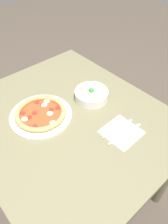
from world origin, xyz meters
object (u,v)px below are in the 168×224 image
at_px(fork, 117,129).
at_px(knife, 123,135).
at_px(bowl, 91,94).
at_px(pizza, 41,114).

relative_size(fork, knife, 0.92).
height_order(bowl, knife, bowl).
height_order(pizza, knife, pizza).
xyz_separation_m(bowl, fork, (0.25, -0.06, -0.03)).
bearing_deg(fork, knife, -94.75).
xyz_separation_m(fork, knife, (0.04, -0.01, -0.00)).
xyz_separation_m(pizza, bowl, (0.07, 0.28, 0.01)).
xyz_separation_m(pizza, knife, (0.36, 0.22, -0.01)).
distance_m(bowl, fork, 0.26).
bearing_deg(fork, pizza, 129.29).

